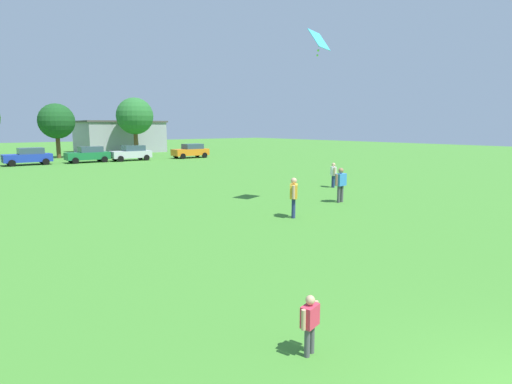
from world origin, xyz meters
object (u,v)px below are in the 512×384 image
object	(u,v)px
child_kite_flyer	(310,320)
adult_bystander	(294,194)
parked_car_green_2	(88,154)
kite	(319,41)
parked_car_orange_4	(191,151)
tree_right	(56,121)
tree_far_right	(135,116)
bystander_midfield	(333,173)
parked_car_silver_3	(131,153)
parked_car_blue_1	(28,156)
bystander_near_trees	(341,182)

from	to	relation	value
child_kite_flyer	adult_bystander	xyz separation A→B (m)	(6.98, 7.92, 0.38)
adult_bystander	parked_car_green_2	xyz separation A→B (m)	(1.18, 32.94, -0.14)
kite	parked_car_orange_4	bearing A→B (deg)	71.69
tree_right	tree_far_right	world-z (taller)	tree_far_right
tree_far_right	parked_car_green_2	bearing A→B (deg)	-135.14
bystander_midfield	tree_far_right	distance (m)	37.00
parked_car_orange_4	tree_far_right	world-z (taller)	tree_far_right
tree_right	tree_far_right	xyz separation A→B (m)	(9.72, 0.27, 0.73)
bystander_midfield	tree_right	world-z (taller)	tree_right
tree_far_right	parked_car_silver_3	bearing A→B (deg)	-114.83
parked_car_orange_4	tree_right	xyz separation A→B (m)	(-12.67, 9.38, 3.49)
adult_bystander	parked_car_blue_1	world-z (taller)	parked_car_blue_1
bystander_near_trees	parked_car_green_2	distance (m)	31.94
parked_car_silver_3	tree_right	distance (m)	10.97
bystander_midfield	tree_right	xyz separation A→B (m)	(-7.73, 36.44, 3.44)
parked_car_orange_4	child_kite_flyer	bearing A→B (deg)	63.58
parked_car_orange_4	tree_far_right	xyz separation A→B (m)	(-2.95, 9.65, 4.23)
tree_right	child_kite_flyer	bearing A→B (deg)	-98.24
parked_car_blue_1	parked_car_orange_4	bearing A→B (deg)	174.87
bystander_midfield	parked_car_green_2	distance (m)	28.85
bystander_midfield	parked_car_orange_4	world-z (taller)	parked_car_orange_4
adult_bystander	kite	world-z (taller)	kite
bystander_near_trees	parked_car_silver_3	xyz separation A→B (m)	(1.43, 31.35, -0.17)
bystander_midfield	parked_car_orange_4	bearing A→B (deg)	-156.13
bystander_near_trees	parked_car_green_2	xyz separation A→B (m)	(-3.06, 31.79, -0.17)
bystander_midfield	tree_far_right	size ratio (longest dim) A/B	0.20
tree_right	adult_bystander	bearing A→B (deg)	-90.21
tree_right	bystander_near_trees	bearing A→B (deg)	-84.19
child_kite_flyer	parked_car_orange_4	size ratio (longest dim) A/B	0.24
kite	bystander_midfield	bearing A→B (deg)	34.23
child_kite_flyer	adult_bystander	distance (m)	10.56
child_kite_flyer	kite	bearing A→B (deg)	27.89
parked_car_blue_1	parked_car_green_2	distance (m)	5.57
parked_car_silver_3	parked_car_blue_1	bearing A→B (deg)	-5.58
child_kite_flyer	parked_car_green_2	distance (m)	41.67
bystander_near_trees	adult_bystander	bearing A→B (deg)	10.13
kite	parked_car_blue_1	distance (m)	33.58
adult_bystander	parked_car_orange_4	xyz separation A→B (m)	(12.82, 31.94, -0.14)
kite	parked_car_green_2	bearing A→B (deg)	92.74
bystander_midfield	tree_far_right	world-z (taller)	tree_far_right
adult_bystander	bystander_midfield	distance (m)	9.26
child_kite_flyer	tree_far_right	world-z (taller)	tree_far_right
parked_car_silver_3	tree_right	xyz separation A→B (m)	(-5.52, 8.82, 3.49)
adult_bystander	tree_right	size ratio (longest dim) A/B	0.26
kite	tree_far_right	distance (m)	40.95
bystander_midfield	parked_car_orange_4	size ratio (longest dim) A/B	0.36
adult_bystander	parked_car_silver_3	world-z (taller)	parked_car_silver_3
parked_car_silver_3	child_kite_flyer	bearing A→B (deg)	72.62
parked_car_orange_4	tree_right	size ratio (longest dim) A/B	0.67
bystander_midfield	parked_car_blue_1	size ratio (longest dim) A/B	0.36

